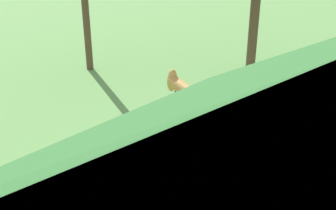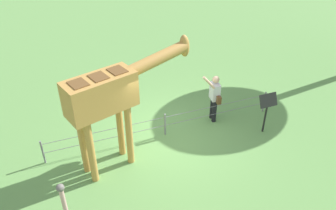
{
  "view_description": "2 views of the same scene",
  "coord_description": "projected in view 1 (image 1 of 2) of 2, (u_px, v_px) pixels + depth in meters",
  "views": [
    {
      "loc": [
        -9.56,
        3.36,
        7.1
      ],
      "look_at": [
        0.68,
        0.22,
        2.04
      ],
      "focal_mm": 46.86,
      "sensor_mm": 36.0,
      "label": 1
    },
    {
      "loc": [
        -2.8,
        -7.47,
        6.35
      ],
      "look_at": [
        -0.19,
        -0.67,
        1.57
      ],
      "focal_mm": 35.81,
      "sensor_mm": 36.0,
      "label": 2
    }
  ],
  "objects": [
    {
      "name": "giraffe",
      "position": [
        230.0,
        137.0,
        10.04
      ],
      "size": [
        3.59,
        1.57,
        3.11
      ],
      "color": "#BC8942",
      "rests_on": "ground_plane"
    },
    {
      "name": "visitor",
      "position": [
        157.0,
        125.0,
        13.2
      ],
      "size": [
        0.65,
        0.59,
        1.72
      ],
      "color": "black",
      "rests_on": "ground_plane"
    },
    {
      "name": "wire_fence",
      "position": [
        180.0,
        168.0,
        11.99
      ],
      "size": [
        7.05,
        0.05,
        0.75
      ],
      "color": "slate",
      "rests_on": "ground_plane"
    },
    {
      "name": "info_sign",
      "position": [
        180.0,
        104.0,
        14.48
      ],
      "size": [
        0.56,
        0.21,
        1.32
      ],
      "color": "black",
      "rests_on": "ground_plane"
    },
    {
      "name": "ground_plane",
      "position": [
        183.0,
        180.0,
        12.19
      ],
      "size": [
        60.0,
        60.0,
        0.0
      ],
      "primitive_type": "plane",
      "color": "#60934C"
    }
  ]
}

